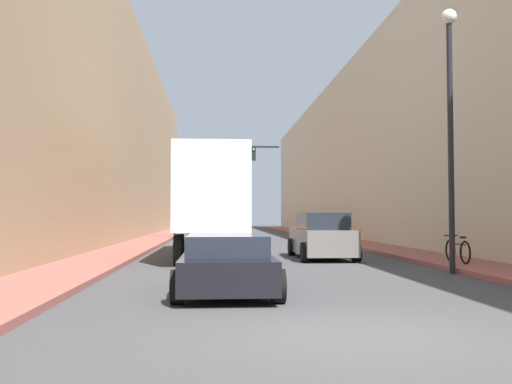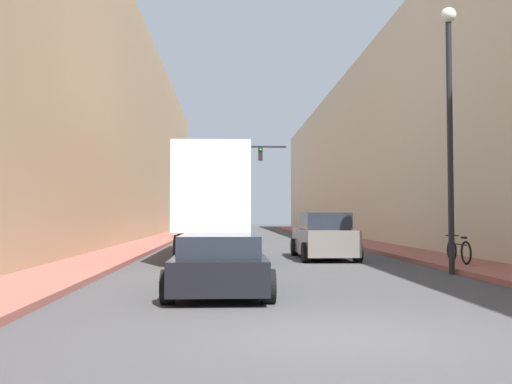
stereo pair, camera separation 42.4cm
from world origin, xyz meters
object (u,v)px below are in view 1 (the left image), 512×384
parked_bicycle (458,251)px  suv_car (322,237)px  semi_truck (212,201)px  traffic_signal_gantry (204,169)px  sedan_car (226,263)px  street_lamp (450,105)px

parked_bicycle → suv_car: bearing=131.8°
semi_truck → traffic_signal_gantry: traffic_signal_gantry is taller
suv_car → traffic_signal_gantry: (-4.84, 17.90, 4.01)m
traffic_signal_gantry → parked_bicycle: traffic_signal_gantry is taller
sedan_car → street_lamp: size_ratio=0.63×
street_lamp → sedan_car: bearing=-153.0°
suv_car → traffic_signal_gantry: 18.97m
traffic_signal_gantry → parked_bicycle: bearing=-69.0°
suv_car → traffic_signal_gantry: traffic_signal_gantry is taller
suv_car → street_lamp: bearing=-66.1°
parked_bicycle → street_lamp: bearing=-117.5°
traffic_signal_gantry → suv_car: bearing=-74.9°
sedan_car → street_lamp: (6.40, 3.27, 4.15)m
sedan_car → parked_bicycle: size_ratio=2.59×
traffic_signal_gantry → street_lamp: size_ratio=0.97×
street_lamp → parked_bicycle: bearing=62.5°
semi_truck → street_lamp: street_lamp is taller
traffic_signal_gantry → street_lamp: bearing=-72.6°
street_lamp → parked_bicycle: (0.97, 1.87, -4.23)m
sedan_car → traffic_signal_gantry: 27.38m
semi_truck → parked_bicycle: (7.73, -6.61, -1.71)m
semi_truck → suv_car: bearing=-32.1°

